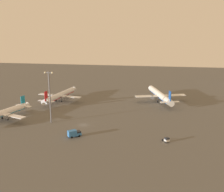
# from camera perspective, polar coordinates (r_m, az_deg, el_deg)

# --- Properties ---
(ground_plane) EXTENTS (416.00, 416.00, 0.00)m
(ground_plane) POSITION_cam_1_polar(r_m,az_deg,el_deg) (134.38, -5.90, -5.97)
(ground_plane) COLOR #56544F
(airplane_mid_apron) EXTENTS (28.21, 35.87, 9.45)m
(airplane_mid_apron) POSITION_cam_1_polar(r_m,az_deg,el_deg) (149.36, -21.82, -3.42)
(airplane_mid_apron) COLOR white
(airplane_mid_apron) RESTS_ON ground
(airplane_taxiway_distant) EXTENTS (29.41, 37.58, 9.69)m
(airplane_taxiway_distant) POSITION_cam_1_polar(r_m,az_deg,el_deg) (177.79, -10.70, 0.13)
(airplane_taxiway_distant) COLOR silver
(airplane_taxiway_distant) RESTS_ON ground
(airplane_terminal_side) EXTENTS (31.70, 40.32, 10.60)m
(airplane_terminal_side) POSITION_cam_1_polar(r_m,az_deg,el_deg) (176.11, 9.93, 0.14)
(airplane_terminal_side) COLOR silver
(airplane_terminal_side) RESTS_ON ground
(catering_truck) EXTENTS (5.90, 5.34, 3.05)m
(catering_truck) POSITION_cam_1_polar(r_m,az_deg,el_deg) (120.60, -7.83, -7.64)
(catering_truck) COLOR #3372BF
(catering_truck) RESTS_ON ground
(pushback_tug) EXTENTS (3.24, 3.55, 2.05)m
(pushback_tug) POSITION_cam_1_polar(r_m,az_deg,el_deg) (116.60, 11.21, -8.85)
(pushback_tug) COLOR white
(pushback_tug) RESTS_ON ground
(apron_light_east) EXTENTS (4.80, 0.90, 25.46)m
(apron_light_east) POSITION_cam_1_polar(r_m,az_deg,el_deg) (136.29, -12.72, 0.44)
(apron_light_east) COLOR slate
(apron_light_east) RESTS_ON ground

